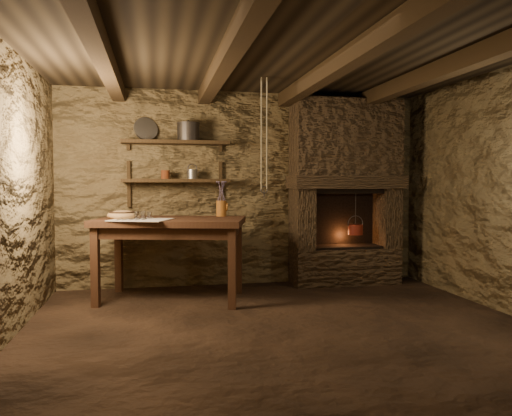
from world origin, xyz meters
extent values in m
plane|color=black|center=(0.00, 0.00, 0.00)|extent=(4.50, 4.50, 0.00)
cube|color=brown|center=(0.00, 2.00, 1.20)|extent=(4.50, 0.04, 2.40)
cube|color=brown|center=(0.00, -2.00, 1.20)|extent=(4.50, 0.04, 2.40)
cube|color=brown|center=(-2.25, 0.00, 1.20)|extent=(0.04, 4.00, 2.40)
cube|color=black|center=(0.00, 0.00, 2.40)|extent=(4.50, 4.00, 0.04)
cube|color=black|center=(-1.50, 0.00, 2.31)|extent=(0.14, 3.95, 0.16)
cube|color=black|center=(-0.50, 0.00, 2.31)|extent=(0.14, 3.95, 0.16)
cube|color=black|center=(0.50, 0.00, 2.31)|extent=(0.14, 3.95, 0.16)
cube|color=black|center=(1.50, 0.00, 2.31)|extent=(0.14, 3.95, 0.16)
cube|color=black|center=(-0.85, 1.84, 1.30)|extent=(1.25, 0.30, 0.04)
cube|color=black|center=(-0.85, 1.84, 1.75)|extent=(1.25, 0.30, 0.04)
cube|color=#34261A|center=(1.25, 1.77, 0.23)|extent=(1.35, 0.45, 0.45)
cube|color=#34261A|center=(0.69, 1.77, 0.82)|extent=(0.23, 0.45, 0.75)
cube|color=#34261A|center=(1.81, 1.77, 0.82)|extent=(0.23, 0.45, 0.75)
cube|color=#34261A|center=(1.25, 1.74, 1.28)|extent=(1.43, 0.51, 0.16)
cube|color=#34261A|center=(1.25, 1.77, 1.83)|extent=(1.35, 0.45, 0.94)
cube|color=black|center=(1.25, 1.96, 0.82)|extent=(0.90, 0.06, 0.75)
cube|color=#382013|center=(-0.93, 1.30, 0.86)|extent=(1.73, 1.25, 0.07)
cube|color=#382013|center=(-0.93, 1.30, 0.76)|extent=(1.57, 1.09, 0.11)
cube|color=beige|center=(-1.24, 1.11, 0.89)|extent=(0.70, 0.64, 0.01)
cylinder|color=#B06422|center=(-0.35, 1.52, 0.98)|extent=(0.14, 0.14, 0.18)
torus|color=#B06422|center=(-0.29, 1.52, 1.00)|extent=(0.02, 0.10, 0.10)
ellipsoid|color=#9D7544|center=(-1.44, 1.30, 0.93)|extent=(0.37, 0.37, 0.11)
cylinder|color=#2F2C2A|center=(-0.70, 1.84, 1.87)|extent=(0.32, 0.32, 0.20)
cylinder|color=#9E9E99|center=(-1.20, 1.94, 1.91)|extent=(0.31, 0.21, 0.28)
cylinder|color=#542310|center=(-0.97, 1.84, 1.37)|extent=(0.12, 0.12, 0.10)
cylinder|color=maroon|center=(1.37, 1.72, 0.68)|extent=(0.20, 0.20, 0.13)
torus|color=#2F2C2A|center=(1.37, 1.72, 0.76)|extent=(0.21, 0.01, 0.21)
cylinder|color=#2F2C2A|center=(1.37, 1.72, 0.94)|extent=(0.01, 0.01, 0.44)
camera|label=1|loc=(-1.09, -4.16, 1.28)|focal=35.00mm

